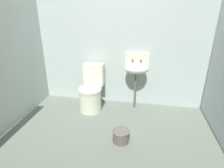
% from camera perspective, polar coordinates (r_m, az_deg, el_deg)
% --- Properties ---
extents(ground_plane, '(3.42, 2.65, 0.08)m').
position_cam_1_polar(ground_plane, '(2.79, -1.10, -16.42)').
color(ground_plane, slate).
extents(wall_back, '(3.42, 0.10, 2.18)m').
position_cam_1_polar(wall_back, '(3.41, 2.79, 11.64)').
color(wall_back, '#AEBDB9').
rests_on(wall_back, ground).
extents(wall_left, '(0.10, 2.45, 2.18)m').
position_cam_1_polar(wall_left, '(3.08, -30.92, 7.50)').
color(wall_left, '#B2C2BA').
rests_on(wall_left, ground).
extents(toilet_near_wall, '(0.40, 0.59, 0.78)m').
position_cam_1_polar(toilet_near_wall, '(3.36, -6.33, -2.40)').
color(toilet_near_wall, silver).
rests_on(toilet_near_wall, ground).
extents(sink, '(0.42, 0.35, 0.99)m').
position_cam_1_polar(sink, '(3.25, 7.42, 4.91)').
color(sink, '#635850').
rests_on(sink, ground).
extents(bucket, '(0.24, 0.24, 0.17)m').
position_cam_1_polar(bucket, '(2.64, 2.75, -15.53)').
color(bucket, '#635850').
rests_on(bucket, ground).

